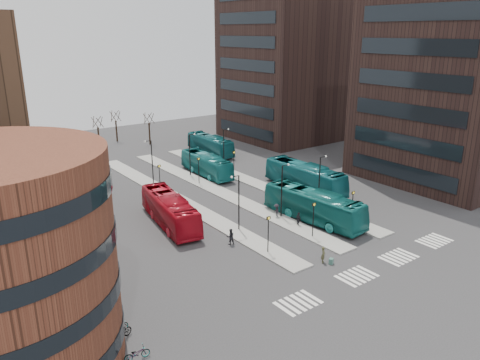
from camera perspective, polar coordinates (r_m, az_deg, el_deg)
ground at (r=41.53m, az=19.29°, el=-12.75°), size 160.00×160.00×0.00m
island_left at (r=59.38m, az=-7.54°, el=-2.41°), size 2.50×45.00×0.15m
island_mid at (r=62.32m, az=-2.74°, el=-1.29°), size 2.50×45.00×0.15m
island_right at (r=65.68m, az=1.59°, el=-0.27°), size 2.50×45.00×0.15m
suitcase at (r=44.19m, az=11.05°, el=-9.69°), size 0.53×0.49×0.54m
red_bus at (r=51.79m, az=-8.55°, el=-3.62°), size 4.77×12.42×3.38m
teal_bus_a at (r=52.81m, az=8.96°, el=-3.11°), size 4.10×12.95×3.55m
teal_bus_b at (r=69.11m, az=-4.13°, el=1.91°), size 3.27×11.44×3.15m
teal_bus_c at (r=62.88m, az=7.91°, el=0.39°), size 3.14×13.02×3.62m
teal_bus_d at (r=81.25m, az=-3.66°, el=4.35°), size 3.18×11.66×3.22m
traveller at (r=44.07m, az=10.12°, el=-8.95°), size 0.69×0.66×1.59m
commuter_a at (r=46.84m, az=-1.17°, el=-6.93°), size 0.97×0.86×1.67m
commuter_b at (r=51.49m, az=7.14°, el=-4.78°), size 0.58×0.98×1.57m
commuter_c at (r=53.55m, az=4.47°, el=-3.75°), size 1.00×1.21×1.63m
bicycle_near at (r=32.96m, az=-12.46°, el=-19.95°), size 1.80×0.83×0.91m
bicycle_mid at (r=34.86m, az=-14.35°, el=-17.58°), size 1.87×0.90×1.08m
bicycle_far at (r=35.41m, az=-14.78°, el=-17.10°), size 1.98×1.06×0.99m
crosswalk_stripes at (r=44.75m, az=16.33°, el=-10.12°), size 22.35×2.40×0.01m
tower_near at (r=72.07m, az=24.65°, el=11.90°), size 20.12×20.00×30.00m
tower_far at (r=93.41m, az=5.74°, el=14.36°), size 20.12×20.00×30.00m
sign_poles at (r=55.97m, az=0.91°, el=-0.99°), size 12.45×22.12×3.65m
lamp_posts at (r=60.04m, az=-1.21°, el=1.49°), size 14.04×20.24×6.12m
bare_trees at (r=89.95m, az=-14.24°, el=5.88°), size 10.97×8.14×5.90m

